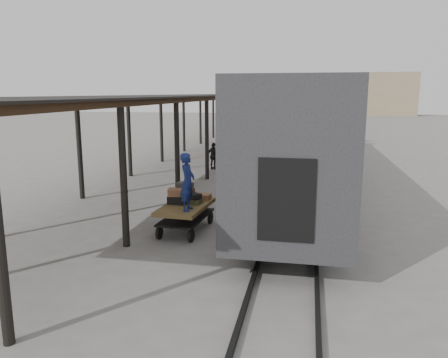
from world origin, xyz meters
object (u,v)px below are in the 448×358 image
Objects in this scene: luggage_tug at (228,149)px; pedestrian at (214,156)px; baggage_cart at (186,211)px; porter at (188,182)px.

luggage_tug is 4.03m from pedestrian.
pedestrian reaches higher than baggage_cart.
luggage_tug is (-1.47, 15.25, -0.01)m from baggage_cart.
pedestrian is (-0.11, -4.03, 0.11)m from luggage_tug.
baggage_cart is 11.33m from pedestrian.
baggage_cart is 1.65× the size of pedestrian.
baggage_cart is 1.27m from porter.
baggage_cart is 15.32m from luggage_tug.
luggage_tug is 1.06× the size of porter.
luggage_tug reaches higher than baggage_cart.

